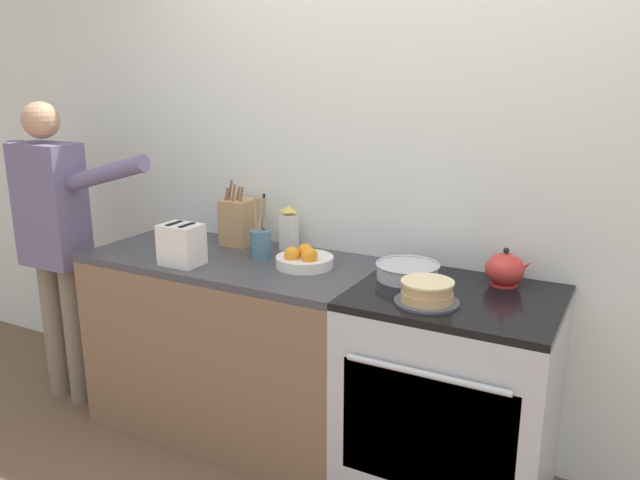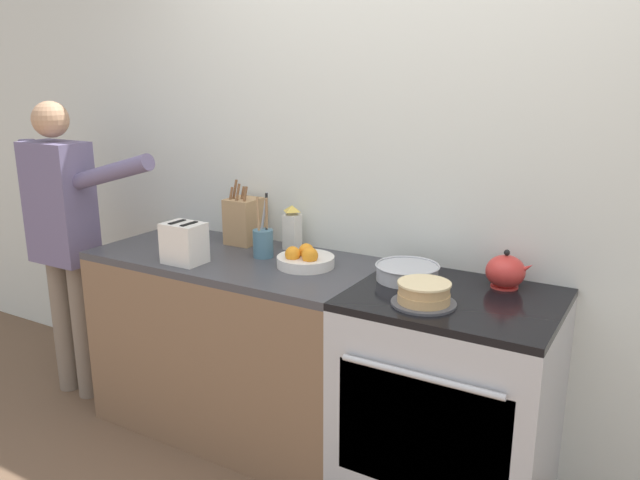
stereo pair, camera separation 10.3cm
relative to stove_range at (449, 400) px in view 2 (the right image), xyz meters
name	(u,v)px [view 2 (the right image)]	position (x,y,z in m)	size (l,w,h in m)	color
wall_back	(412,169)	(-0.34, 0.35, 0.86)	(8.00, 0.04, 2.60)	silver
counter_cabinet	(237,343)	(-1.07, 0.00, 0.00)	(1.35, 0.65, 0.88)	brown
stove_range	(449,400)	(0.00, 0.00, 0.00)	(0.79, 0.68, 0.88)	#B7BABF
layer_cake	(424,294)	(-0.07, -0.15, 0.48)	(0.24, 0.24, 0.09)	#4C4C51
tea_kettle	(506,272)	(0.14, 0.20, 0.51)	(0.19, 0.15, 0.16)	red
mixing_bowl	(407,272)	(-0.23, 0.09, 0.47)	(0.27, 0.27, 0.07)	#B7BABF
knife_block	(244,221)	(-1.16, 0.21, 0.55)	(0.15, 0.16, 0.32)	tan
utensil_crock	(263,241)	(-0.94, 0.06, 0.52)	(0.09, 0.09, 0.30)	#477084
fruit_bowl	(305,259)	(-0.69, 0.03, 0.47)	(0.25, 0.25, 0.10)	silver
toaster	(184,243)	(-1.19, -0.19, 0.53)	(0.19, 0.14, 0.19)	silver
milk_carton	(292,228)	(-0.90, 0.24, 0.54)	(0.07, 0.07, 0.22)	white
person_baker	(63,227)	(-2.03, -0.18, 0.50)	(0.91, 0.20, 1.57)	#7A6B5B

